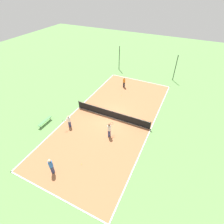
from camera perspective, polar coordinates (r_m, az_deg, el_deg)
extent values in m
plane|color=#60934C|center=(21.57, 0.00, -1.88)|extent=(80.00, 80.00, 0.00)
cube|color=#AD6B42|center=(21.57, 0.00, -1.86)|extent=(9.86, 21.53, 0.02)
cube|color=white|center=(23.63, -10.74, 1.49)|extent=(0.10, 21.53, 0.00)
cube|color=white|center=(20.47, 12.48, -5.60)|extent=(0.10, 21.53, 0.00)
cube|color=white|center=(16.14, -18.38, -24.37)|extent=(9.86, 0.10, 0.00)
cube|color=white|center=(29.98, 9.04, 10.14)|extent=(9.86, 0.10, 0.00)
cube|color=white|center=(21.56, 0.00, -1.84)|extent=(9.86, 0.10, 0.00)
cylinder|color=black|center=(23.26, -10.69, 2.51)|extent=(0.10, 0.10, 1.09)
cylinder|color=black|center=(20.11, 12.42, -4.39)|extent=(0.10, 0.10, 1.09)
cube|color=black|center=(21.23, 0.00, -0.76)|extent=(9.56, 0.03, 1.04)
cube|color=white|center=(20.92, 0.00, 0.29)|extent=(9.56, 0.04, 0.06)
cube|color=#4C8C4C|center=(21.93, -21.12, -2.73)|extent=(0.36, 1.99, 0.04)
cylinder|color=#4C4C51|center=(21.68, -22.47, -4.48)|extent=(0.08, 0.08, 0.41)
cylinder|color=#4C4C51|center=(22.49, -19.57, -1.91)|extent=(0.08, 0.08, 0.41)
cube|color=navy|center=(20.66, -13.66, -3.82)|extent=(0.29, 0.31, 0.80)
cylinder|color=white|center=(20.22, -13.95, -2.39)|extent=(0.48, 0.48, 0.56)
sphere|color=beige|center=(19.97, -14.12, -1.51)|extent=(0.24, 0.24, 0.24)
cylinder|color=#262626|center=(20.04, -14.80, -2.45)|extent=(0.14, 0.27, 0.03)
torus|color=black|center=(19.97, -15.50, -2.78)|extent=(0.40, 0.40, 0.02)
cube|color=black|center=(27.57, 3.92, 8.91)|extent=(0.24, 0.29, 0.85)
cylinder|color=orange|center=(27.22, 3.99, 10.24)|extent=(0.42, 0.42, 0.59)
sphere|color=beige|center=(27.03, 4.03, 11.03)|extent=(0.25, 0.25, 0.25)
cube|color=navy|center=(18.92, -0.91, -6.94)|extent=(0.21, 0.26, 0.91)
cylinder|color=silver|center=(18.38, -0.94, -5.24)|extent=(0.38, 0.38, 0.64)
sphere|color=brown|center=(18.07, -0.95, -4.19)|extent=(0.27, 0.27, 0.27)
cylinder|color=#262626|center=(18.47, -0.46, -4.27)|extent=(0.04, 0.28, 0.03)
torus|color=black|center=(18.66, -0.05, -3.76)|extent=(0.32, 0.32, 0.02)
cube|color=navy|center=(16.92, -18.89, -17.30)|extent=(0.29, 0.31, 0.91)
cylinder|color=blue|center=(16.32, -19.45, -15.73)|extent=(0.48, 0.48, 0.64)
sphere|color=beige|center=(15.97, -19.80, -14.75)|extent=(0.27, 0.27, 0.27)
sphere|color=#CCE033|center=(23.30, -6.98, 1.45)|extent=(0.07, 0.07, 0.07)
sphere|color=#CCE033|center=(25.62, 3.16, 5.45)|extent=(0.07, 0.07, 0.07)
sphere|color=#CCE033|center=(17.14, -9.97, -16.45)|extent=(0.07, 0.07, 0.07)
cylinder|color=black|center=(32.79, 2.38, 17.13)|extent=(0.12, 0.12, 4.26)
cylinder|color=black|center=(30.58, 19.97, 13.30)|extent=(0.12, 0.12, 4.26)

